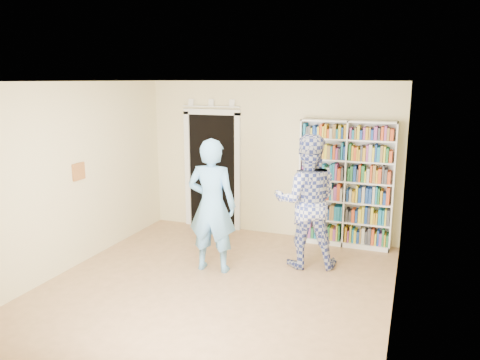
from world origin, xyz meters
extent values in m
plane|color=#936C47|center=(0.00, 0.00, 0.00)|extent=(5.00, 5.00, 0.00)
plane|color=white|center=(0.00, 0.00, 2.70)|extent=(5.00, 5.00, 0.00)
plane|color=beige|center=(0.00, 2.50, 1.35)|extent=(4.50, 0.00, 4.50)
plane|color=beige|center=(-2.25, 0.00, 1.35)|extent=(0.00, 5.00, 5.00)
plane|color=beige|center=(2.25, 0.00, 1.35)|extent=(0.00, 5.00, 5.00)
cube|color=white|center=(1.35, 2.34, 1.04)|extent=(1.52, 0.28, 2.08)
cube|color=white|center=(1.35, 2.34, 1.04)|extent=(0.02, 0.28, 2.08)
cube|color=black|center=(-1.10, 2.48, 1.05)|extent=(0.90, 0.03, 2.10)
cube|color=silver|center=(-1.60, 2.47, 1.05)|extent=(0.10, 0.06, 2.20)
cube|color=silver|center=(-0.60, 2.47, 1.05)|extent=(0.10, 0.06, 2.20)
cube|color=silver|center=(-1.10, 2.47, 2.15)|extent=(1.10, 0.06, 0.10)
cube|color=silver|center=(-1.10, 2.46, 2.25)|extent=(1.10, 0.08, 0.02)
cube|color=brown|center=(-2.23, 0.20, 1.40)|extent=(0.03, 0.25, 0.25)
imported|color=#64A5DE|center=(-0.28, 0.61, 0.97)|extent=(0.74, 0.52, 1.93)
imported|color=navy|center=(0.94, 1.25, 0.98)|extent=(1.13, 0.98, 1.97)
cube|color=white|center=(1.08, 1.04, 1.03)|extent=(0.19, 0.12, 0.31)
camera|label=1|loc=(2.36, -5.26, 2.73)|focal=35.00mm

